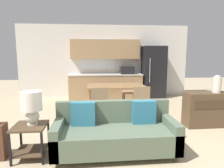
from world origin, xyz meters
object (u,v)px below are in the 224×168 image
vase (217,85)px  dining_chair_near_right (140,101)px  dining_chair_near_left (99,102)px  refrigerator (153,72)px  side_table (30,136)px  credenza (206,109)px  couch (115,133)px  dining_chair_far_right (129,90)px  dining_chair_far_left (97,90)px  table_lamp (32,105)px  dining_table (116,87)px

vase → dining_chair_near_right: (-1.61, 0.50, -0.47)m
dining_chair_near_left → refrigerator: bearing=-133.2°
side_table → credenza: bearing=17.1°
side_table → dining_chair_near_left: 1.93m
couch → side_table: couch is taller
credenza → dining_chair_far_right: (-1.40, 2.05, 0.10)m
vase → credenza: bearing=174.7°
refrigerator → dining_chair_far_left: (-2.12, -0.96, -0.47)m
dining_chair_near_right → dining_chair_near_left: bearing=0.1°
vase → dining_chair_near_right: 1.75m
couch → dining_chair_near_left: size_ratio=2.26×
dining_chair_near_left → dining_chair_near_right: 1.00m
dining_chair_far_left → side_table: bearing=-104.4°
table_lamp → credenza: size_ratio=0.56×
refrigerator → vase: refrigerator is taller
table_lamp → dining_chair_far_left: (1.09, 3.17, -0.36)m
dining_table → side_table: (-1.63, -2.36, -0.35)m
side_table → table_lamp: table_lamp is taller
dining_chair_near_left → side_table: bearing=49.9°
dining_chair_far_left → dining_table: bearing=-54.5°
couch → dining_chair_near_left: 1.51m
refrigerator → side_table: (-3.26, -4.17, -0.59)m
vase → dining_chair_far_left: size_ratio=0.45×
dining_table → credenza: bearing=-33.8°
credenza → dining_chair_near_left: bearing=168.9°
credenza → dining_chair_far_left: (-2.40, 2.12, 0.10)m
couch → dining_chair_far_right: (0.79, 3.07, 0.15)m
refrigerator → dining_table: refrigerator is taller
dining_chair_near_left → dining_chair_far_left: 1.65m
dining_table → credenza: 2.32m
dining_chair_far_left → dining_chair_near_left: bearing=-85.0°
refrigerator → credenza: (0.28, -3.08, -0.57)m
credenza → vase: vase is taller
dining_table → refrigerator: bearing=48.0°
vase → dining_chair_far_right: vase is taller
table_lamp → dining_chair_far_left: bearing=71.0°
side_table → dining_chair_far_left: (1.13, 3.20, 0.13)m
couch → side_table: bearing=-177.3°
dining_table → side_table: dining_table is taller
table_lamp → dining_chair_far_left: table_lamp is taller
refrigerator → dining_chair_near_left: bearing=-129.1°
table_lamp → dining_chair_near_left: (1.09, 1.52, -0.36)m
side_table → table_lamp: bearing=41.8°
couch → dining_chair_far_left: dining_chair_far_left is taller
dining_table → dining_chair_near_right: size_ratio=1.80×
credenza → vase: size_ratio=2.43×
dining_chair_far_left → dining_chair_near_right: same height
dining_table → dining_chair_far_right: size_ratio=1.80×
dining_table → dining_chair_near_left: dining_chair_near_left is taller
refrigerator → couch: 4.57m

